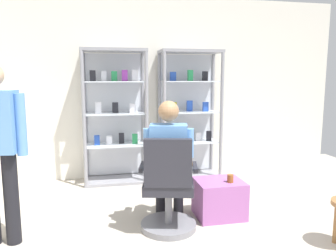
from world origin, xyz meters
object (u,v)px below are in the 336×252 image
(display_cabinet_left, at_px, (115,115))
(office_chair, at_px, (168,193))
(tea_glass, at_px, (230,178))
(seated_shopkeeper, at_px, (169,157))
(display_cabinet_right, at_px, (189,114))
(storage_crate, at_px, (219,198))

(display_cabinet_left, bearing_deg, office_chair, -76.33)
(display_cabinet_left, height_order, tea_glass, display_cabinet_left)
(seated_shopkeeper, relative_size, tea_glass, 15.05)
(display_cabinet_left, height_order, office_chair, display_cabinet_left)
(display_cabinet_right, height_order, office_chair, display_cabinet_right)
(office_chair, height_order, tea_glass, office_chair)
(display_cabinet_left, bearing_deg, tea_glass, -54.68)
(office_chair, height_order, seated_shopkeeper, seated_shopkeeper)
(display_cabinet_right, bearing_deg, storage_crate, -92.34)
(display_cabinet_right, xyz_separation_m, seated_shopkeeper, (-0.64, -1.58, -0.25))
(display_cabinet_left, relative_size, office_chair, 1.98)
(office_chair, distance_m, seated_shopkeeper, 0.36)
(seated_shopkeeper, distance_m, storage_crate, 0.77)
(tea_glass, bearing_deg, storage_crate, 138.46)
(office_chair, relative_size, tea_glass, 11.20)
(display_cabinet_right, relative_size, office_chair, 1.98)
(display_cabinet_left, distance_m, office_chair, 1.88)
(display_cabinet_right, distance_m, tea_glass, 1.67)
(storage_crate, height_order, tea_glass, tea_glass)
(office_chair, bearing_deg, storage_crate, 20.34)
(seated_shopkeeper, distance_m, tea_glass, 0.72)
(office_chair, bearing_deg, tea_glass, 11.92)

